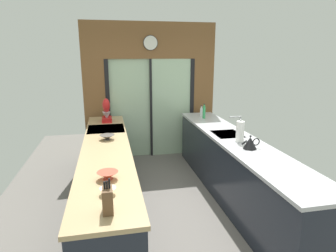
% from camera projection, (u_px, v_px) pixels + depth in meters
% --- Properties ---
extents(ground_plane, '(5.04, 7.60, 0.02)m').
position_uv_depth(ground_plane, '(169.00, 194.00, 4.46)').
color(ground_plane, slate).
extents(back_wall_unit, '(2.64, 0.12, 2.70)m').
position_uv_depth(back_wall_unit, '(151.00, 83.00, 5.80)').
color(back_wall_unit, brown).
rests_on(back_wall_unit, ground_plane).
extents(left_counter_run, '(0.62, 3.80, 0.92)m').
position_uv_depth(left_counter_run, '(108.00, 184.00, 3.72)').
color(left_counter_run, '#1E232D').
rests_on(left_counter_run, ground_plane).
extents(right_counter_run, '(0.62, 3.80, 0.92)m').
position_uv_depth(right_counter_run, '(234.00, 168.00, 4.24)').
color(right_counter_run, '#1E232D').
rests_on(right_counter_run, ground_plane).
extents(sink_faucet, '(0.19, 0.02, 0.27)m').
position_uv_depth(sink_faucet, '(238.00, 122.00, 4.35)').
color(sink_faucet, '#B7BABC').
rests_on(sink_faucet, right_counter_run).
extents(oven_range, '(0.60, 0.60, 0.92)m').
position_uv_depth(oven_range, '(107.00, 156.00, 4.79)').
color(oven_range, black).
rests_on(oven_range, ground_plane).
extents(mixing_bowl_near, '(0.14, 0.14, 0.06)m').
position_uv_depth(mixing_bowl_near, '(108.00, 191.00, 2.48)').
color(mixing_bowl_near, silver).
rests_on(mixing_bowl_near, left_counter_run).
extents(mixing_bowl_mid, '(0.21, 0.21, 0.08)m').
position_uv_depth(mixing_bowl_mid, '(108.00, 175.00, 2.78)').
color(mixing_bowl_mid, '#BC4C38').
rests_on(mixing_bowl_mid, left_counter_run).
extents(mixing_bowl_far, '(0.21, 0.21, 0.07)m').
position_uv_depth(mixing_bowl_far, '(107.00, 137.00, 4.06)').
color(mixing_bowl_far, '#514C47').
rests_on(mixing_bowl_far, left_counter_run).
extents(knife_block, '(0.08, 0.14, 0.27)m').
position_uv_depth(knife_block, '(108.00, 200.00, 2.19)').
color(knife_block, brown).
rests_on(knife_block, left_counter_run).
extents(stand_mixer, '(0.17, 0.27, 0.42)m').
position_uv_depth(stand_mixer, '(107.00, 113.00, 5.11)').
color(stand_mixer, red).
rests_on(stand_mixer, left_counter_run).
extents(kettle, '(0.25, 0.18, 0.18)m').
position_uv_depth(kettle, '(250.00, 143.00, 3.67)').
color(kettle, black).
rests_on(kettle, right_counter_run).
extents(soap_bottle_near, '(0.05, 0.05, 0.28)m').
position_uv_depth(soap_bottle_near, '(204.00, 112.00, 5.38)').
color(soap_bottle_near, '#339E56').
rests_on(soap_bottle_near, right_counter_run).
extents(soap_bottle_far, '(0.05, 0.05, 0.22)m').
position_uv_depth(soap_bottle_far, '(201.00, 112.00, 5.54)').
color(soap_bottle_far, silver).
rests_on(soap_bottle_far, right_counter_run).
extents(paper_towel_roll, '(0.13, 0.13, 0.32)m').
position_uv_depth(paper_towel_roll, '(240.00, 132.00, 3.93)').
color(paper_towel_roll, '#B7BABC').
rests_on(paper_towel_roll, right_counter_run).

